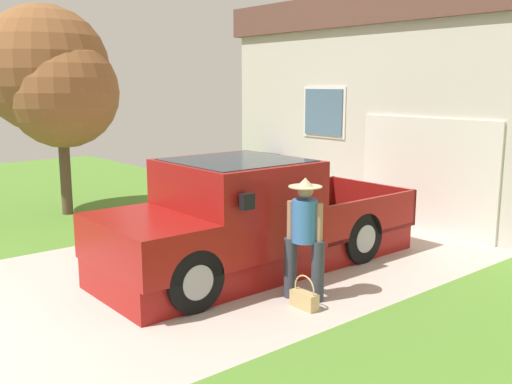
# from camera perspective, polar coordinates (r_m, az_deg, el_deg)

# --- Properties ---
(pickup_truck) EXTENTS (2.06, 5.16, 1.69)m
(pickup_truck) POSITION_cam_1_polar(r_m,az_deg,el_deg) (8.51, -1.44, -3.07)
(pickup_truck) COLOR maroon
(pickup_truck) RESTS_ON ground
(person_with_hat) EXTENTS (0.50, 0.43, 1.61)m
(person_with_hat) POSITION_cam_1_polar(r_m,az_deg,el_deg) (7.40, 4.83, -4.15)
(person_with_hat) COLOR #333842
(person_with_hat) RESTS_ON ground
(handbag) EXTENTS (0.38, 0.15, 0.43)m
(handbag) POSITION_cam_1_polar(r_m,az_deg,el_deg) (7.33, 4.81, -10.45)
(handbag) COLOR tan
(handbag) RESTS_ON ground
(house_with_garage) EXTENTS (9.69, 6.10, 4.61)m
(house_with_garage) POSITION_cam_1_polar(r_m,az_deg,el_deg) (14.15, 20.38, 8.21)
(house_with_garage) COLOR beige
(house_with_garage) RESTS_ON ground
(front_yard_tree) EXTENTS (2.94, 2.66, 4.39)m
(front_yard_tree) POSITION_cam_1_polar(r_m,az_deg,el_deg) (12.89, -19.46, 10.55)
(front_yard_tree) COLOR brown
(front_yard_tree) RESTS_ON ground
(wheeled_trash_bin) EXTENTS (0.60, 0.72, 1.12)m
(wheeled_trash_bin) POSITION_cam_1_polar(r_m,az_deg,el_deg) (13.77, 0.45, 1.63)
(wheeled_trash_bin) COLOR navy
(wheeled_trash_bin) RESTS_ON ground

